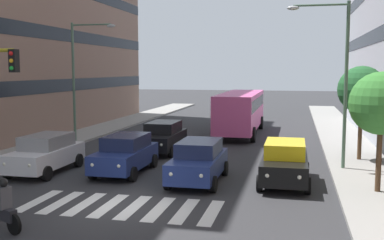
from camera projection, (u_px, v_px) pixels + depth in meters
name	position (u px, v px, depth m)	size (l,w,h in m)	color
ground_plane	(121.00, 206.00, 15.78)	(180.00, 180.00, 0.00)	#2D2D30
crosswalk_markings	(121.00, 206.00, 15.78)	(6.75, 2.80, 0.01)	silver
car_0	(285.00, 162.00, 18.89)	(2.02, 4.44, 1.72)	black
car_1	(198.00, 161.00, 19.12)	(2.02, 4.44, 1.72)	navy
car_2	(125.00, 154.00, 20.80)	(2.02, 4.44, 1.72)	navy
car_3	(46.00, 153.00, 20.93)	(2.02, 4.44, 1.72)	silver
car_row2_0	(163.00, 137.00, 26.04)	(2.02, 4.44, 1.72)	black
bus_behind_traffic	(241.00, 109.00, 33.31)	(2.78, 10.50, 3.00)	#DB5193
motorcycle_with_rider	(3.00, 209.00, 13.31)	(1.60, 0.78, 1.57)	black
street_lamp_left	(337.00, 68.00, 20.85)	(2.78, 0.28, 7.56)	#4C6B56
street_lamp_right	(80.00, 70.00, 28.81)	(2.94, 0.28, 7.42)	#4C6B56
street_tree_0	(381.00, 104.00, 16.81)	(2.32, 2.32, 4.45)	#513823
street_tree_1	(362.00, 90.00, 22.93)	(2.36, 2.36, 4.71)	#513823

